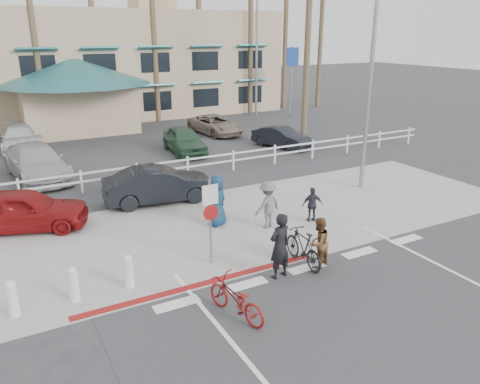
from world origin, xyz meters
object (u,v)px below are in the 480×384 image
bike_black (303,247)px  car_white_sedan (160,185)px  car_red_compact (23,210)px  bike_red (236,299)px  sign_post (210,218)px

bike_black → car_white_sedan: size_ratio=0.41×
car_white_sedan → car_red_compact: bearing=101.8°
bike_red → car_red_compact: size_ratio=0.44×
car_white_sedan → car_red_compact: size_ratio=1.03×
sign_post → car_white_sedan: size_ratio=0.66×
bike_red → bike_black: size_ratio=1.02×
bike_black → bike_red: bearing=28.5°
bike_black → car_white_sedan: 7.30m
car_red_compact → bike_black: bearing=-114.6°
bike_red → car_red_compact: 8.99m
car_red_compact → bike_red: bearing=-134.7°
sign_post → car_white_sedan: sign_post is taller
car_white_sedan → bike_red: bearing=-179.9°
car_white_sedan → sign_post: bearing=-177.0°
bike_black → car_red_compact: (-6.90, 6.66, 0.18)m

